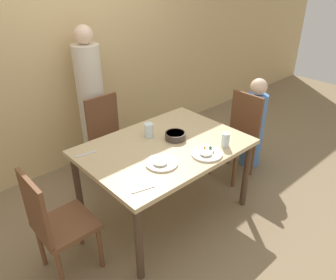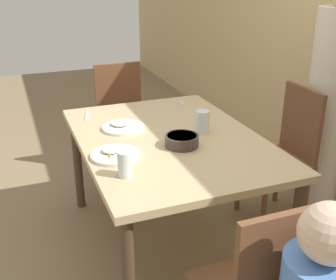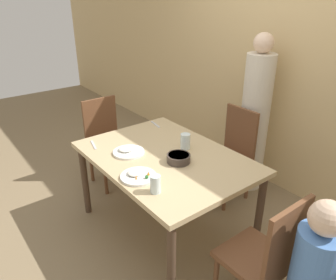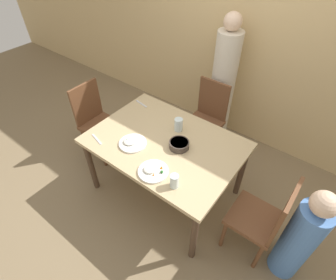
{
  "view_description": "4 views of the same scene",
  "coord_description": "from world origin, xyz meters",
  "px_view_note": "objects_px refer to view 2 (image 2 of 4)",
  "views": [
    {
      "loc": [
        -1.65,
        -1.86,
        2.15
      ],
      "look_at": [
        0.06,
        0.02,
        0.76
      ],
      "focal_mm": 35.0,
      "sensor_mm": 36.0,
      "label": 1
    },
    {
      "loc": [
        2.1,
        -0.82,
        1.67
      ],
      "look_at": [
        0.15,
        -0.06,
        0.79
      ],
      "focal_mm": 45.0,
      "sensor_mm": 36.0,
      "label": 2
    },
    {
      "loc": [
        1.88,
        -1.42,
        1.98
      ],
      "look_at": [
        -0.02,
        0.04,
        0.86
      ],
      "focal_mm": 35.0,
      "sensor_mm": 36.0,
      "label": 3
    },
    {
      "loc": [
        1.12,
        -1.42,
        2.43
      ],
      "look_at": [
        0.06,
        -0.04,
        0.82
      ],
      "focal_mm": 28.0,
      "sensor_mm": 36.0,
      "label": 4
    }
  ],
  "objects_px": {
    "person_adult": "(327,109)",
    "bowl_curry": "(182,140)",
    "plate_rice_adult": "(123,126)",
    "chair_adult_spot": "(284,151)",
    "glass_water_tall": "(202,121)"
  },
  "relations": [
    {
      "from": "person_adult",
      "to": "bowl_curry",
      "type": "distance_m",
      "value": 1.15
    },
    {
      "from": "chair_adult_spot",
      "to": "bowl_curry",
      "type": "xyz_separation_m",
      "value": [
        0.18,
        -0.83,
        0.28
      ]
    },
    {
      "from": "bowl_curry",
      "to": "plate_rice_adult",
      "type": "bearing_deg",
      "value": -148.01
    },
    {
      "from": "chair_adult_spot",
      "to": "bowl_curry",
      "type": "relative_size",
      "value": 5.0
    },
    {
      "from": "person_adult",
      "to": "glass_water_tall",
      "type": "xyz_separation_m",
      "value": [
        0.03,
        -0.95,
        0.05
      ]
    },
    {
      "from": "plate_rice_adult",
      "to": "chair_adult_spot",
      "type": "bearing_deg",
      "value": 79.63
    },
    {
      "from": "bowl_curry",
      "to": "plate_rice_adult",
      "type": "relative_size",
      "value": 0.71
    },
    {
      "from": "plate_rice_adult",
      "to": "glass_water_tall",
      "type": "distance_m",
      "value": 0.48
    },
    {
      "from": "person_adult",
      "to": "glass_water_tall",
      "type": "bearing_deg",
      "value": -88.4
    },
    {
      "from": "person_adult",
      "to": "glass_water_tall",
      "type": "relative_size",
      "value": 12.19
    },
    {
      "from": "chair_adult_spot",
      "to": "person_adult",
      "type": "xyz_separation_m",
      "value": [
        0.0,
        0.31,
        0.26
      ]
    },
    {
      "from": "person_adult",
      "to": "plate_rice_adult",
      "type": "xyz_separation_m",
      "value": [
        -0.19,
        -1.37,
        -0.0
      ]
    },
    {
      "from": "person_adult",
      "to": "bowl_curry",
      "type": "relative_size",
      "value": 8.69
    },
    {
      "from": "plate_rice_adult",
      "to": "glass_water_tall",
      "type": "height_order",
      "value": "glass_water_tall"
    },
    {
      "from": "bowl_curry",
      "to": "glass_water_tall",
      "type": "xyz_separation_m",
      "value": [
        -0.15,
        0.19,
        0.03
      ]
    }
  ]
}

